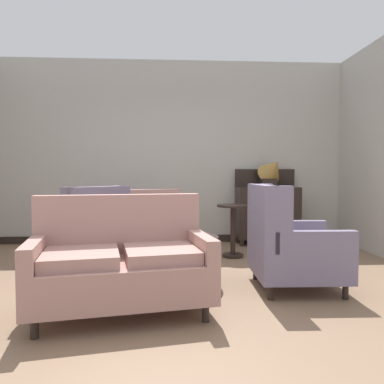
{
  "coord_description": "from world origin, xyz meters",
  "views": [
    {
      "loc": [
        -0.03,
        -3.67,
        1.16
      ],
      "look_at": [
        0.24,
        0.86,
        0.94
      ],
      "focal_mm": 34.95,
      "sensor_mm": 36.0,
      "label": 1
    }
  ],
  "objects_px": {
    "coffee_table": "(172,244)",
    "side_table": "(233,226)",
    "porcelain_vase": "(175,222)",
    "armchair_far_left": "(288,246)",
    "armchair_foreground_right": "(148,226)",
    "gramophone": "(272,170)",
    "sideboard": "(267,212)",
    "armchair_near_window": "(86,235)",
    "settee": "(121,263)"
  },
  "relations": [
    {
      "from": "coffee_table",
      "to": "side_table",
      "type": "bearing_deg",
      "value": 55.22
    },
    {
      "from": "coffee_table",
      "to": "armchair_far_left",
      "type": "xyz_separation_m",
      "value": [
        1.17,
        -0.23,
        0.02
      ]
    },
    {
      "from": "settee",
      "to": "gramophone",
      "type": "xyz_separation_m",
      "value": [
        2.07,
        2.87,
        0.81
      ]
    },
    {
      "from": "side_table",
      "to": "gramophone",
      "type": "distance_m",
      "value": 1.4
    },
    {
      "from": "coffee_table",
      "to": "sideboard",
      "type": "distance_m",
      "value": 2.7
    },
    {
      "from": "coffee_table",
      "to": "armchair_foreground_right",
      "type": "distance_m",
      "value": 1.49
    },
    {
      "from": "settee",
      "to": "armchair_near_window",
      "type": "bearing_deg",
      "value": 102.53
    },
    {
      "from": "side_table",
      "to": "gramophone",
      "type": "relative_size",
      "value": 1.24
    },
    {
      "from": "porcelain_vase",
      "to": "armchair_far_left",
      "type": "distance_m",
      "value": 1.17
    },
    {
      "from": "side_table",
      "to": "porcelain_vase",
      "type": "bearing_deg",
      "value": -122.63
    },
    {
      "from": "armchair_far_left",
      "to": "gramophone",
      "type": "height_order",
      "value": "gramophone"
    },
    {
      "from": "settee",
      "to": "sideboard",
      "type": "xyz_separation_m",
      "value": [
        2.02,
        2.96,
        0.13
      ]
    },
    {
      "from": "porcelain_vase",
      "to": "settee",
      "type": "relative_size",
      "value": 0.24
    },
    {
      "from": "armchair_near_window",
      "to": "side_table",
      "type": "relative_size",
      "value": 1.62
    },
    {
      "from": "coffee_table",
      "to": "armchair_far_left",
      "type": "relative_size",
      "value": 0.92
    },
    {
      "from": "settee",
      "to": "armchair_far_left",
      "type": "relative_size",
      "value": 1.49
    },
    {
      "from": "porcelain_vase",
      "to": "armchair_far_left",
      "type": "bearing_deg",
      "value": -8.97
    },
    {
      "from": "armchair_near_window",
      "to": "armchair_foreground_right",
      "type": "xyz_separation_m",
      "value": [
        0.7,
        0.8,
        -0.02
      ]
    },
    {
      "from": "porcelain_vase",
      "to": "sideboard",
      "type": "xyz_separation_m",
      "value": [
        1.56,
        2.23,
        -0.12
      ]
    },
    {
      "from": "settee",
      "to": "armchair_near_window",
      "type": "height_order",
      "value": "armchair_near_window"
    },
    {
      "from": "coffee_table",
      "to": "armchair_near_window",
      "type": "bearing_deg",
      "value": 147.94
    },
    {
      "from": "armchair_foreground_right",
      "to": "coffee_table",
      "type": "bearing_deg",
      "value": 87.8
    },
    {
      "from": "coffee_table",
      "to": "settee",
      "type": "distance_m",
      "value": 0.9
    },
    {
      "from": "coffee_table",
      "to": "armchair_far_left",
      "type": "distance_m",
      "value": 1.19
    },
    {
      "from": "porcelain_vase",
      "to": "settee",
      "type": "xyz_separation_m",
      "value": [
        -0.46,
        -0.73,
        -0.25
      ]
    },
    {
      "from": "settee",
      "to": "side_table",
      "type": "bearing_deg",
      "value": 47.25
    },
    {
      "from": "armchair_far_left",
      "to": "sideboard",
      "type": "relative_size",
      "value": 0.85
    },
    {
      "from": "armchair_far_left",
      "to": "sideboard",
      "type": "bearing_deg",
      "value": -8.28
    },
    {
      "from": "porcelain_vase",
      "to": "gramophone",
      "type": "height_order",
      "value": "gramophone"
    },
    {
      "from": "settee",
      "to": "armchair_far_left",
      "type": "bearing_deg",
      "value": 8.79
    },
    {
      "from": "coffee_table",
      "to": "side_table",
      "type": "distance_m",
      "value": 1.5
    },
    {
      "from": "porcelain_vase",
      "to": "armchair_near_window",
      "type": "relative_size",
      "value": 0.32
    },
    {
      "from": "coffee_table",
      "to": "armchair_foreground_right",
      "type": "xyz_separation_m",
      "value": [
        -0.33,
        1.45,
        -0.01
      ]
    },
    {
      "from": "porcelain_vase",
      "to": "armchair_foreground_right",
      "type": "relative_size",
      "value": 0.36
    },
    {
      "from": "sideboard",
      "to": "armchair_near_window",
      "type": "bearing_deg",
      "value": -149.86
    },
    {
      "from": "armchair_far_left",
      "to": "armchair_foreground_right",
      "type": "bearing_deg",
      "value": 43.4
    },
    {
      "from": "settee",
      "to": "sideboard",
      "type": "height_order",
      "value": "sideboard"
    },
    {
      "from": "coffee_table",
      "to": "gramophone",
      "type": "xyz_separation_m",
      "value": [
        1.64,
        2.08,
        0.8
      ]
    },
    {
      "from": "sideboard",
      "to": "settee",
      "type": "bearing_deg",
      "value": -124.33
    },
    {
      "from": "armchair_far_left",
      "to": "sideboard",
      "type": "xyz_separation_m",
      "value": [
        0.42,
        2.41,
        0.1
      ]
    },
    {
      "from": "coffee_table",
      "to": "porcelain_vase",
      "type": "distance_m",
      "value": 0.25
    },
    {
      "from": "porcelain_vase",
      "to": "coffee_table",
      "type": "bearing_deg",
      "value": 119.84
    },
    {
      "from": "armchair_near_window",
      "to": "side_table",
      "type": "bearing_deg",
      "value": 151.39
    },
    {
      "from": "armchair_foreground_right",
      "to": "sideboard",
      "type": "xyz_separation_m",
      "value": [
        1.93,
        0.72,
        0.13
      ]
    },
    {
      "from": "armchair_foreground_right",
      "to": "gramophone",
      "type": "relative_size",
      "value": 1.75
    },
    {
      "from": "armchair_near_window",
      "to": "armchair_far_left",
      "type": "bearing_deg",
      "value": 112.36
    },
    {
      "from": "sideboard",
      "to": "side_table",
      "type": "bearing_deg",
      "value": -128.07
    },
    {
      "from": "armchair_near_window",
      "to": "sideboard",
      "type": "distance_m",
      "value": 3.04
    },
    {
      "from": "armchair_foreground_right",
      "to": "sideboard",
      "type": "relative_size",
      "value": 0.83
    },
    {
      "from": "porcelain_vase",
      "to": "armchair_near_window",
      "type": "xyz_separation_m",
      "value": [
        -1.07,
        0.7,
        -0.23
      ]
    }
  ]
}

